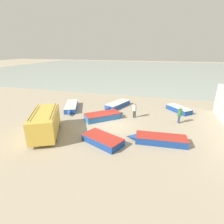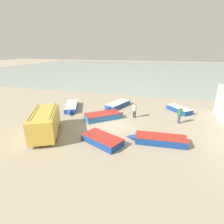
% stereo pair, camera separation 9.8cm
% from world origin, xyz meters
% --- Properties ---
extents(ground_plane, '(200.00, 200.00, 0.00)m').
position_xyz_m(ground_plane, '(0.00, 0.00, 0.00)').
color(ground_plane, tan).
extents(sea_water, '(120.00, 80.00, 0.01)m').
position_xyz_m(sea_water, '(0.00, 52.00, 0.00)').
color(sea_water, '#99A89E').
rests_on(sea_water, ground_plane).
extents(parked_van, '(4.00, 5.33, 2.26)m').
position_xyz_m(parked_van, '(-4.91, -3.45, 1.17)').
color(parked_van, gold).
rests_on(parked_van, ground_plane).
extents(fishing_rowboat_0, '(4.91, 1.63, 0.61)m').
position_xyz_m(fishing_rowboat_0, '(4.68, -2.20, 0.30)').
color(fishing_rowboat_0, navy).
rests_on(fishing_rowboat_0, ground_plane).
extents(fishing_rowboat_1, '(2.94, 5.22, 0.61)m').
position_xyz_m(fishing_rowboat_1, '(-6.19, 3.49, 0.30)').
color(fishing_rowboat_1, '#234CA3').
rests_on(fishing_rowboat_1, ground_plane).
extents(fishing_rowboat_2, '(3.14, 3.42, 0.61)m').
position_xyz_m(fishing_rowboat_2, '(6.71, 6.24, 0.30)').
color(fishing_rowboat_2, navy).
rests_on(fishing_rowboat_2, ground_plane).
extents(fishing_rowboat_3, '(2.74, 4.62, 0.59)m').
position_xyz_m(fishing_rowboat_3, '(-0.83, 5.90, 0.30)').
color(fishing_rowboat_3, '#234CA3').
rests_on(fishing_rowboat_3, ground_plane).
extents(fishing_rowboat_4, '(4.11, 2.84, 0.59)m').
position_xyz_m(fishing_rowboat_4, '(0.22, -3.45, 0.30)').
color(fishing_rowboat_4, navy).
rests_on(fishing_rowboat_4, ground_plane).
extents(fishing_rowboat_5, '(4.14, 3.76, 0.67)m').
position_xyz_m(fishing_rowboat_5, '(-1.21, 1.46, 0.34)').
color(fishing_rowboat_5, '#2D66AD').
rests_on(fishing_rowboat_5, ground_plane).
extents(fisherman_0, '(0.45, 0.45, 1.69)m').
position_xyz_m(fisherman_0, '(6.54, 2.47, 1.01)').
color(fisherman_0, navy).
rests_on(fisherman_0, ground_plane).
extents(fisherman_1, '(0.44, 0.44, 1.66)m').
position_xyz_m(fisherman_1, '(1.93, 2.76, 0.99)').
color(fisherman_1, '#38383D').
rests_on(fisherman_1, ground_plane).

